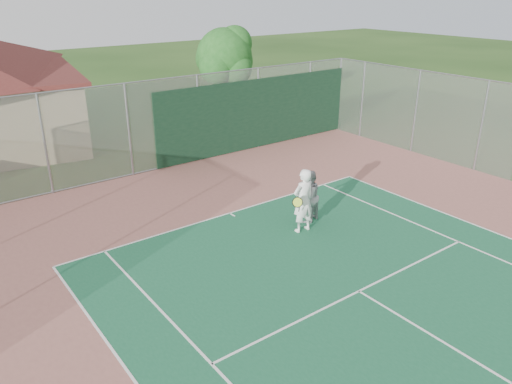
% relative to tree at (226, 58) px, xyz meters
% --- Properties ---
extents(back_fence, '(20.08, 0.11, 3.53)m').
position_rel_tree_xyz_m(back_fence, '(-4.82, -5.41, -1.52)').
color(back_fence, gray).
rests_on(back_fence, ground).
extents(side_fence_right, '(0.08, 9.00, 3.50)m').
position_rel_tree_xyz_m(side_fence_right, '(3.07, -9.89, -1.43)').
color(side_fence_right, gray).
rests_on(side_fence_right, ground).
extents(tree, '(3.47, 3.29, 4.84)m').
position_rel_tree_xyz_m(tree, '(0.00, 0.00, 0.00)').
color(tree, '#352113').
rests_on(tree, ground).
extents(player_white_front, '(1.03, 0.71, 1.92)m').
position_rel_tree_xyz_m(player_white_front, '(-5.89, -12.80, -2.22)').
color(player_white_front, white).
rests_on(player_white_front, ground).
extents(player_grey_back, '(0.93, 0.82, 1.62)m').
position_rel_tree_xyz_m(player_grey_back, '(-5.31, -12.41, -2.37)').
color(player_grey_back, '#9B9DA0').
rests_on(player_grey_back, ground).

